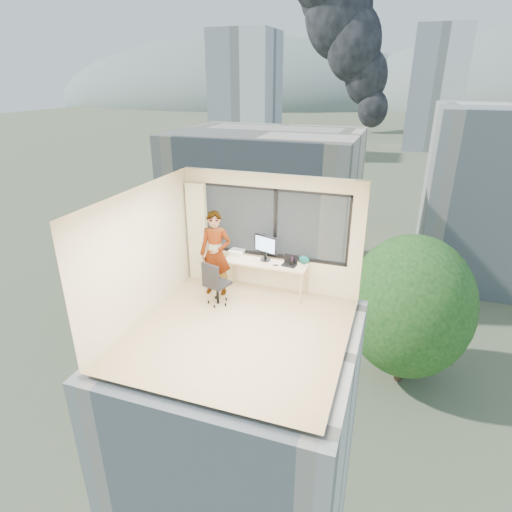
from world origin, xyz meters
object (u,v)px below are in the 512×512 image
at_px(desk, 266,277).
at_px(laptop, 289,261).
at_px(monitor, 266,248).
at_px(handbag, 304,259).
at_px(person, 216,254).
at_px(game_console, 237,252).
at_px(chair, 217,282).

height_order(desk, laptop, laptop).
height_order(monitor, handbag, monitor).
bearing_deg(handbag, desk, 171.60).
bearing_deg(person, game_console, 57.23).
distance_m(person, monitor, 1.09).
bearing_deg(game_console, chair, -86.20).
relative_size(person, handbag, 8.08).
xyz_separation_m(chair, person, (-0.22, 0.45, 0.44)).
relative_size(chair, game_console, 3.10).
bearing_deg(laptop, desk, -177.43).
xyz_separation_m(person, monitor, (0.99, 0.44, 0.10)).
xyz_separation_m(monitor, laptop, (0.56, -0.11, -0.19)).
xyz_separation_m(desk, chair, (-0.81, -0.80, 0.12)).
bearing_deg(monitor, chair, -112.48).
relative_size(person, game_console, 5.81).
height_order(chair, handbag, chair).
bearing_deg(person, monitor, 14.74).
relative_size(game_console, laptop, 1.01).
bearing_deg(monitor, handbag, 25.31).
bearing_deg(game_console, person, -107.94).
distance_m(desk, handbag, 0.94).
xyz_separation_m(game_console, laptop, (1.29, -0.27, 0.06)).
distance_m(desk, chair, 1.14).
bearing_deg(desk, chair, -135.27).
distance_m(chair, laptop, 1.58).
relative_size(desk, monitor, 3.14).
distance_m(chair, monitor, 1.29).
bearing_deg(chair, monitor, 65.63).
relative_size(desk, game_console, 5.58).
bearing_deg(laptop, monitor, 174.28).
xyz_separation_m(chair, monitor, (0.77, 0.88, 0.54)).
height_order(chair, person, person).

